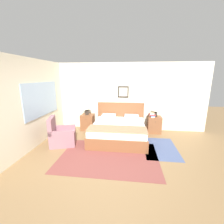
# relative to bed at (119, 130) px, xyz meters

# --- Properties ---
(ground_plane) EXTENTS (16.00, 16.00, 0.00)m
(ground_plane) POSITION_rel_bed_xyz_m (-0.20, -1.71, -0.29)
(ground_plane) COLOR olive
(wall_back) EXTENTS (6.88, 0.09, 2.60)m
(wall_back) POSITION_rel_bed_xyz_m (-0.20, 1.04, 1.01)
(wall_back) COLOR beige
(wall_back) RESTS_ON ground_plane
(wall_left) EXTENTS (0.08, 5.12, 2.60)m
(wall_left) POSITION_rel_bed_xyz_m (-2.47, -0.35, 1.01)
(wall_left) COLOR beige
(wall_left) RESTS_ON ground_plane
(area_rug_main) EXTENTS (2.58, 1.83, 0.01)m
(area_rug_main) POSITION_rel_bed_xyz_m (-0.16, -1.24, -0.29)
(area_rug_main) COLOR brown
(area_rug_main) RESTS_ON ground_plane
(area_rug_bedside) EXTENTS (0.95, 1.47, 0.01)m
(area_rug_bedside) POSITION_rel_bed_xyz_m (1.30, -0.58, -0.29)
(area_rug_bedside) COLOR #47567F
(area_rug_bedside) RESTS_ON ground_plane
(bed) EXTENTS (1.80, 1.95, 1.09)m
(bed) POSITION_rel_bed_xyz_m (0.00, 0.00, 0.00)
(bed) COLOR brown
(bed) RESTS_ON ground_plane
(armchair) EXTENTS (0.89, 0.83, 0.89)m
(armchair) POSITION_rel_bed_xyz_m (-1.73, -0.69, -0.00)
(armchair) COLOR #8E606B
(armchair) RESTS_ON ground_plane
(nightstand_near_window) EXTENTS (0.49, 0.47, 0.62)m
(nightstand_near_window) POSITION_rel_bed_xyz_m (-1.29, 0.73, 0.02)
(nightstand_near_window) COLOR brown
(nightstand_near_window) RESTS_ON ground_plane
(nightstand_by_door) EXTENTS (0.49, 0.47, 0.62)m
(nightstand_by_door) POSITION_rel_bed_xyz_m (1.29, 0.73, 0.02)
(nightstand_by_door) COLOR brown
(nightstand_by_door) RESTS_ON ground_plane
(table_lamp_near_window) EXTENTS (0.32, 0.32, 0.43)m
(table_lamp_near_window) POSITION_rel_bed_xyz_m (-1.31, 0.75, 0.62)
(table_lamp_near_window) COLOR #2D2823
(table_lamp_near_window) RESTS_ON nightstand_near_window
(table_lamp_by_door) EXTENTS (0.32, 0.32, 0.43)m
(table_lamp_by_door) POSITION_rel_bed_xyz_m (1.30, 0.75, 0.62)
(table_lamp_by_door) COLOR #2D2823
(table_lamp_by_door) RESTS_ON nightstand_by_door
(book_thick_bottom) EXTENTS (0.19, 0.28, 0.03)m
(book_thick_bottom) POSITION_rel_bed_xyz_m (1.18, 0.69, 0.34)
(book_thick_bottom) COLOR silver
(book_thick_bottom) RESTS_ON nightstand_by_door
(book_hardcover_middle) EXTENTS (0.20, 0.26, 0.03)m
(book_hardcover_middle) POSITION_rel_bed_xyz_m (1.18, 0.69, 0.38)
(book_hardcover_middle) COLOR #335693
(book_hardcover_middle) RESTS_ON book_thick_bottom
(book_novel_upper) EXTENTS (0.24, 0.26, 0.04)m
(book_novel_upper) POSITION_rel_bed_xyz_m (1.18, 0.69, 0.41)
(book_novel_upper) COLOR #B7332D
(book_novel_upper) RESTS_ON book_hardcover_middle
(book_slim_near_top) EXTENTS (0.18, 0.27, 0.04)m
(book_slim_near_top) POSITION_rel_bed_xyz_m (1.18, 0.69, 0.45)
(book_slim_near_top) COLOR silver
(book_slim_near_top) RESTS_ON book_novel_upper
(book_paperback_top) EXTENTS (0.20, 0.29, 0.03)m
(book_paperback_top) POSITION_rel_bed_xyz_m (1.18, 0.69, 0.48)
(book_paperback_top) COLOR beige
(book_paperback_top) RESTS_ON book_slim_near_top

